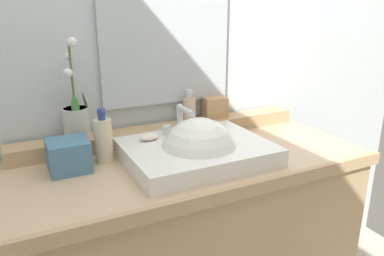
{
  "coord_description": "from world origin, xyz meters",
  "views": [
    {
      "loc": [
        -0.56,
        -1.14,
        1.39
      ],
      "look_at": [
        0.0,
        -0.01,
        0.98
      ],
      "focal_mm": 35.28,
      "sensor_mm": 36.0,
      "label": 1
    }
  ],
  "objects": [
    {
      "name": "wall_back",
      "position": [
        0.0,
        0.39,
        1.25
      ],
      "size": [
        2.89,
        0.2,
        2.5
      ],
      "primitive_type": "cube",
      "color": "silver",
      "rests_on": "ground"
    },
    {
      "name": "back_ledge",
      "position": [
        0.0,
        0.22,
        0.9
      ],
      "size": [
        1.21,
        0.1,
        0.06
      ],
      "primitive_type": "cube",
      "color": "tan",
      "rests_on": "vanity_cabinet"
    },
    {
      "name": "sink_basin",
      "position": [
        0.01,
        -0.04,
        0.9
      ],
      "size": [
        0.5,
        0.39,
        0.29
      ],
      "color": "white",
      "rests_on": "vanity_cabinet"
    },
    {
      "name": "soap_bar",
      "position": [
        -0.13,
        0.07,
        0.95
      ],
      "size": [
        0.07,
        0.04,
        0.02
      ],
      "primitive_type": "ellipsoid",
      "color": "silver",
      "rests_on": "sink_basin"
    },
    {
      "name": "potted_plant",
      "position": [
        -0.35,
        0.23,
        1.01
      ],
      "size": [
        0.1,
        0.1,
        0.36
      ],
      "color": "beige",
      "rests_on": "back_ledge"
    },
    {
      "name": "soap_dispenser",
      "position": [
        0.12,
        0.24,
        0.98
      ],
      "size": [
        0.05,
        0.06,
        0.14
      ],
      "color": "#D6B48E",
      "rests_on": "back_ledge"
    },
    {
      "name": "trinket_box",
      "position": [
        0.24,
        0.24,
        0.97
      ],
      "size": [
        0.11,
        0.09,
        0.09
      ],
      "primitive_type": "cube",
      "rotation": [
        0.0,
        0.0,
        -0.13
      ],
      "color": "tan",
      "rests_on": "back_ledge"
    },
    {
      "name": "lotion_bottle",
      "position": [
        -0.28,
        0.1,
        0.95
      ],
      "size": [
        0.06,
        0.07,
        0.19
      ],
      "color": "beige",
      "rests_on": "vanity_cabinet"
    },
    {
      "name": "tissue_box",
      "position": [
        -0.41,
        0.08,
        0.92
      ],
      "size": [
        0.13,
        0.13,
        0.1
      ],
      "primitive_type": "cube",
      "rotation": [
        0.0,
        0.0,
        0.0
      ],
      "color": "teal",
      "rests_on": "vanity_cabinet"
    },
    {
      "name": "mirror",
      "position": [
        0.04,
        0.28,
        1.31
      ],
      "size": [
        0.55,
        0.02,
        0.61
      ],
      "primitive_type": "cube",
      "color": "silver"
    }
  ]
}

